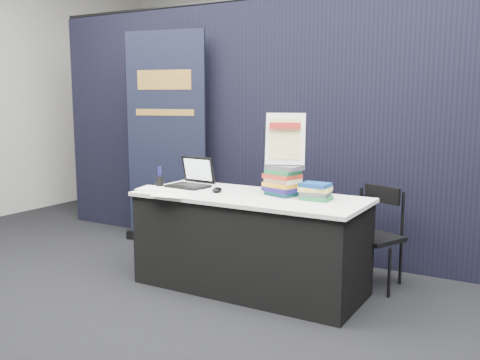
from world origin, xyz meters
name	(u,v)px	position (x,y,z in m)	size (l,w,h in m)	color
floor	(212,312)	(0.00, 0.00, 0.00)	(8.00, 8.00, 0.00)	black
wall_back	(381,77)	(0.00, 4.00, 1.75)	(8.00, 0.02, 3.50)	#A3A19A
drape_partition	(306,130)	(0.00, 1.60, 1.20)	(6.00, 0.08, 2.40)	black
display_table	(250,242)	(0.00, 0.55, 0.38)	(1.80, 0.75, 0.75)	black
laptop	(191,180)	(-0.62, 0.63, 0.81)	(0.34, 0.29, 0.25)	black
mouse	(217,190)	(-0.29, 0.53, 0.77)	(0.08, 0.12, 0.04)	black
brochure_left	(158,188)	(-0.81, 0.44, 0.75)	(0.32, 0.23, 0.00)	white
brochure_mid	(170,195)	(-0.52, 0.22, 0.75)	(0.26, 0.19, 0.00)	white
brochure_right	(184,189)	(-0.59, 0.50, 0.75)	(0.29, 0.20, 0.00)	white
pen_cup	(160,181)	(-0.86, 0.52, 0.79)	(0.07, 0.07, 0.08)	black
book_stack_tall	(283,180)	(0.23, 0.66, 0.87)	(0.28, 0.24, 0.23)	#175A5B
book_stack_short	(316,191)	(0.51, 0.63, 0.81)	(0.23, 0.18, 0.12)	#1E713B
info_sign	(285,139)	(0.23, 0.69, 1.18)	(0.32, 0.22, 0.41)	black
pullup_banner	(166,151)	(-1.41, 1.32, 0.95)	(0.91, 0.28, 2.15)	black
stacking_chair	(376,232)	(0.83, 1.11, 0.44)	(0.47, 0.49, 0.79)	black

